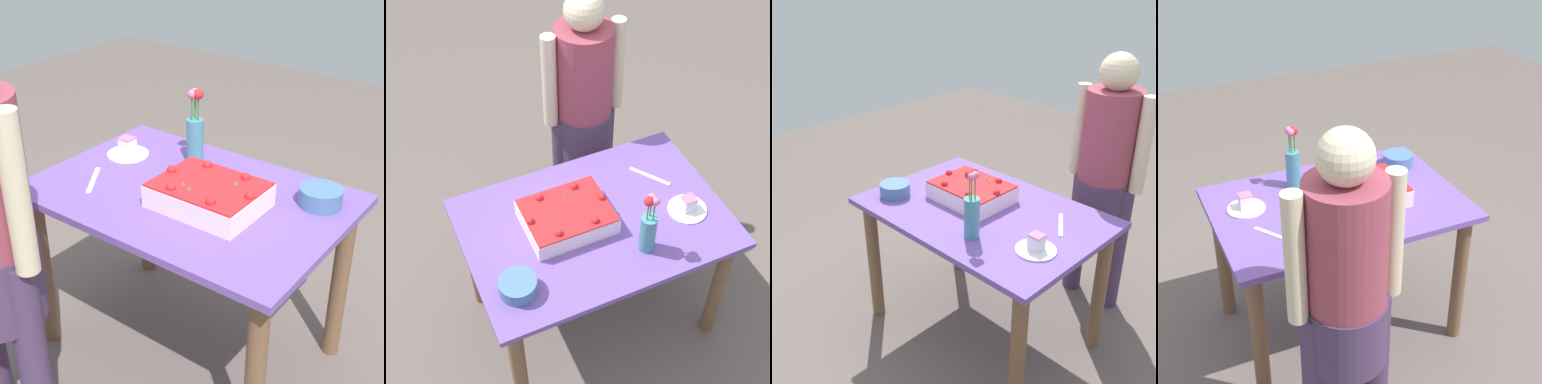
# 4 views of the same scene
# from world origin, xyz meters

# --- Properties ---
(ground_plane) EXTENTS (8.00, 8.00, 0.00)m
(ground_plane) POSITION_xyz_m (0.00, 0.00, 0.00)
(ground_plane) COLOR #655853
(dining_table) EXTENTS (1.19, 0.82, 0.77)m
(dining_table) POSITION_xyz_m (0.00, 0.00, 0.62)
(dining_table) COLOR #6D4DA2
(dining_table) RESTS_ON ground_plane
(sheet_cake) EXTENTS (0.39, 0.30, 0.12)m
(sheet_cake) POSITION_xyz_m (0.12, -0.04, 0.81)
(sheet_cake) COLOR white
(sheet_cake) RESTS_ON dining_table
(serving_plate_with_slice) EXTENTS (0.18, 0.18, 0.08)m
(serving_plate_with_slice) POSITION_xyz_m (-0.42, 0.11, 0.79)
(serving_plate_with_slice) COLOR white
(serving_plate_with_slice) RESTS_ON dining_table
(cake_knife) EXTENTS (0.14, 0.19, 0.00)m
(cake_knife) POSITION_xyz_m (-0.37, -0.15, 0.77)
(cake_knife) COLOR silver
(cake_knife) RESTS_ON dining_table
(flower_vase) EXTENTS (0.07, 0.07, 0.33)m
(flower_vase) POSITION_xyz_m (-0.14, 0.23, 0.90)
(flower_vase) COLOR teal
(flower_vase) RESTS_ON dining_table
(fruit_bowl) EXTENTS (0.16, 0.16, 0.07)m
(fruit_bowl) POSITION_xyz_m (0.45, 0.21, 0.80)
(fruit_bowl) COLOR teal
(fruit_bowl) RESTS_ON dining_table
(person_standing) EXTENTS (0.45, 0.31, 1.49)m
(person_standing) POSITION_xyz_m (-0.27, -0.71, 0.85)
(person_standing) COLOR #463153
(person_standing) RESTS_ON ground_plane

